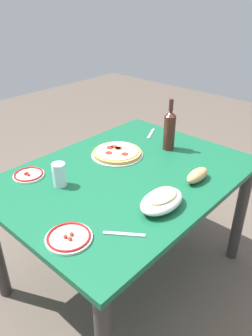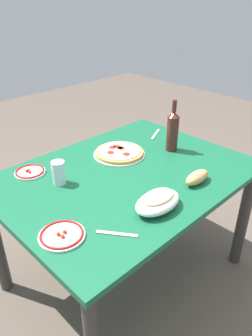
# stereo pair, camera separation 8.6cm
# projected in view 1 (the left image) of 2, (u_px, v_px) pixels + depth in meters

# --- Properties ---
(ground_plane) EXTENTS (8.00, 8.00, 0.00)m
(ground_plane) POSITION_uv_depth(u_px,v_px,m) (126.00, 272.00, 2.07)
(ground_plane) COLOR brown
(ground_plane) RESTS_ON ground
(dining_table) EXTENTS (1.32, 0.98, 0.74)m
(dining_table) POSITION_uv_depth(u_px,v_px,m) (126.00, 191.00, 1.77)
(dining_table) COLOR #145938
(dining_table) RESTS_ON ground
(pepperoni_pizza) EXTENTS (0.31, 0.31, 0.03)m
(pepperoni_pizza) POSITION_uv_depth(u_px,v_px,m) (117.00, 153.00, 1.89)
(pepperoni_pizza) COLOR #B7B7BC
(pepperoni_pizza) RESTS_ON dining_table
(baked_pasta_dish) EXTENTS (0.24, 0.15, 0.08)m
(baked_pasta_dish) POSITION_uv_depth(u_px,v_px,m) (162.00, 200.00, 1.42)
(baked_pasta_dish) COLOR white
(baked_pasta_dish) RESTS_ON dining_table
(wine_bottle) EXTENTS (0.07, 0.07, 0.31)m
(wine_bottle) POSITION_uv_depth(u_px,v_px,m) (169.00, 129.00, 1.91)
(wine_bottle) COLOR #471E19
(wine_bottle) RESTS_ON dining_table
(water_glass) EXTENTS (0.07, 0.07, 0.12)m
(water_glass) POSITION_uv_depth(u_px,v_px,m) (59.00, 175.00, 1.58)
(water_glass) COLOR silver
(water_glass) RESTS_ON dining_table
(side_plate_near) EXTENTS (0.19, 0.19, 0.02)m
(side_plate_near) POSITION_uv_depth(u_px,v_px,m) (69.00, 237.00, 1.25)
(side_plate_near) COLOR white
(side_plate_near) RESTS_ON dining_table
(side_plate_far) EXTENTS (0.16, 0.16, 0.02)m
(side_plate_far) POSITION_uv_depth(u_px,v_px,m) (29.00, 175.00, 1.68)
(side_plate_far) COLOR white
(side_plate_far) RESTS_ON dining_table
(bread_loaf) EXTENTS (0.16, 0.07, 0.06)m
(bread_loaf) POSITION_uv_depth(u_px,v_px,m) (197.00, 175.00, 1.63)
(bread_loaf) COLOR tan
(bread_loaf) RESTS_ON dining_table
(fork_left) EXTENTS (0.16, 0.09, 0.00)m
(fork_left) POSITION_uv_depth(u_px,v_px,m) (151.00, 134.00, 2.17)
(fork_left) COLOR #B7B7BC
(fork_left) RESTS_ON dining_table
(fork_right) EXTENTS (0.11, 0.15, 0.00)m
(fork_right) POSITION_uv_depth(u_px,v_px,m) (124.00, 234.00, 1.28)
(fork_right) COLOR #B7B7BC
(fork_right) RESTS_ON dining_table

